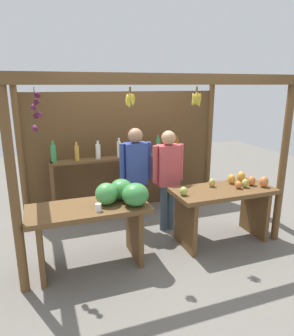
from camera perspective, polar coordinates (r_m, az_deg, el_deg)
The scene contains 7 objects.
ground_plane at distance 4.84m, azimuth -0.78°, elevation -11.22°, with size 12.00×12.00×0.00m, color slate.
market_stall at distance 4.84m, azimuth -2.67°, elevation 5.31°, with size 3.49×2.02×2.28m.
fruit_counter_left at distance 3.73m, azimuth -8.32°, elevation -7.95°, with size 1.43×0.67×1.05m.
fruit_counter_right at distance 4.42m, azimuth 14.14°, elevation -6.01°, with size 1.42×0.64×0.94m.
bottle_shelf_unit at distance 5.15m, azimuth -5.21°, elevation 0.09°, with size 2.24×0.22×1.33m.
vendor_man at distance 4.50m, azimuth -2.13°, elevation -0.53°, with size 0.48×0.21×1.57m.
vendor_woman at distance 4.51m, azimuth 3.91°, elevation -0.83°, with size 0.48×0.21×1.53m.
Camera 1 is at (-1.41, -4.09, 2.17)m, focal length 32.70 mm.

